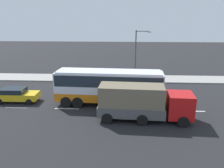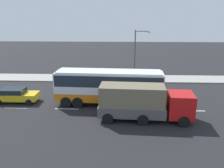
{
  "view_description": "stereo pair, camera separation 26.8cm",
  "coord_description": "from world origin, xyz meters",
  "px_view_note": "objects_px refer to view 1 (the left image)",
  "views": [
    {
      "loc": [
        2.09,
        -24.27,
        9.02
      ],
      "look_at": [
        0.88,
        -0.66,
        2.13
      ],
      "focal_mm": 37.99,
      "sensor_mm": 36.0,
      "label": 1
    },
    {
      "loc": [
        1.83,
        -24.28,
        9.02
      ],
      "look_at": [
        0.88,
        -0.66,
        2.13
      ],
      "focal_mm": 37.99,
      "sensor_mm": 36.0,
      "label": 2
    }
  ],
  "objects_px": {
    "cargo_truck": "(142,102)",
    "street_lamp": "(137,52)",
    "pedestrian_near_curb": "(103,73)",
    "coach_bus": "(109,84)",
    "car_yellow_taxi": "(16,95)"
  },
  "relations": [
    {
      "from": "pedestrian_near_curb",
      "to": "street_lamp",
      "type": "xyz_separation_m",
      "value": [
        4.75,
        -0.81,
        3.08
      ]
    },
    {
      "from": "street_lamp",
      "to": "car_yellow_taxi",
      "type": "bearing_deg",
      "value": -147.83
    },
    {
      "from": "coach_bus",
      "to": "cargo_truck",
      "type": "xyz_separation_m",
      "value": [
        3.18,
        -3.67,
        -0.53
      ]
    },
    {
      "from": "pedestrian_near_curb",
      "to": "cargo_truck",
      "type": "bearing_deg",
      "value": -93.22
    },
    {
      "from": "cargo_truck",
      "to": "street_lamp",
      "type": "distance_m",
      "value": 12.55
    },
    {
      "from": "car_yellow_taxi",
      "to": "street_lamp",
      "type": "height_order",
      "value": "street_lamp"
    },
    {
      "from": "cargo_truck",
      "to": "street_lamp",
      "type": "relative_size",
      "value": 1.19
    },
    {
      "from": "cargo_truck",
      "to": "pedestrian_near_curb",
      "type": "relative_size",
      "value": 4.95
    },
    {
      "from": "car_yellow_taxi",
      "to": "pedestrian_near_curb",
      "type": "bearing_deg",
      "value": 46.42
    },
    {
      "from": "coach_bus",
      "to": "car_yellow_taxi",
      "type": "distance_m",
      "value": 10.12
    },
    {
      "from": "car_yellow_taxi",
      "to": "pedestrian_near_curb",
      "type": "xyz_separation_m",
      "value": [
        8.54,
        9.17,
        0.31
      ]
    },
    {
      "from": "coach_bus",
      "to": "car_yellow_taxi",
      "type": "xyz_separation_m",
      "value": [
        -10.01,
        0.28,
        -1.42
      ]
    },
    {
      "from": "car_yellow_taxi",
      "to": "pedestrian_near_curb",
      "type": "height_order",
      "value": "pedestrian_near_curb"
    },
    {
      "from": "cargo_truck",
      "to": "car_yellow_taxi",
      "type": "bearing_deg",
      "value": 166.48
    },
    {
      "from": "pedestrian_near_curb",
      "to": "street_lamp",
      "type": "bearing_deg",
      "value": -32.42
    }
  ]
}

